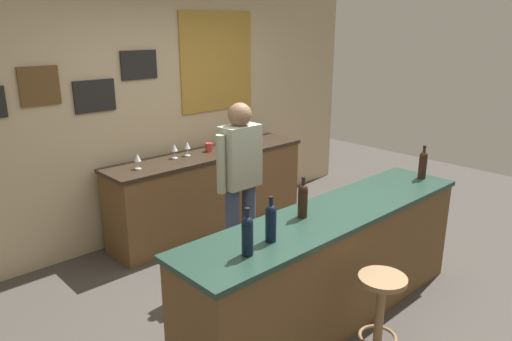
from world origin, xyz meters
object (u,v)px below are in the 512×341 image
at_px(bar_stool, 380,306).
at_px(wine_bottle_b, 271,221).
at_px(bartender, 240,178).
at_px(wine_glass_c, 187,146).
at_px(wine_glass_b, 174,148).
at_px(wine_bottle_d, 423,164).
at_px(wine_bottle_c, 303,199).
at_px(wine_glass_a, 137,158).
at_px(wine_bottle_a, 247,234).
at_px(coffee_mug, 209,147).

relative_size(bar_stool, wine_bottle_b, 2.22).
relative_size(bartender, wine_glass_c, 10.45).
bearing_deg(bartender, wine_glass_b, 89.20).
bearing_deg(wine_bottle_d, wine_bottle_c, 174.86).
height_order(wine_glass_a, wine_glass_c, same).
xyz_separation_m(wine_bottle_a, wine_glass_a, (0.46, 2.12, -0.05)).
relative_size(wine_bottle_a, coffee_mug, 2.45).
height_order(bartender, wine_bottle_a, bartender).
height_order(bartender, wine_bottle_c, bartender).
distance_m(wine_bottle_c, wine_glass_a, 1.97).
relative_size(bar_stool, wine_glass_c, 4.39).
xyz_separation_m(wine_bottle_a, wine_bottle_b, (0.24, 0.04, 0.00)).
relative_size(wine_bottle_b, wine_glass_b, 1.97).
height_order(wine_bottle_d, wine_glass_c, wine_bottle_d).
distance_m(bartender, wine_glass_b, 1.08).
distance_m(wine_bottle_a, wine_bottle_d, 2.17).
bearing_deg(wine_bottle_a, bartender, 50.46).
distance_m(wine_bottle_b, wine_bottle_c, 0.47).
relative_size(wine_glass_c, coffee_mug, 1.24).
height_order(bar_stool, wine_bottle_c, wine_bottle_c).
distance_m(wine_bottle_a, wine_glass_c, 2.46).
distance_m(wine_bottle_d, coffee_mug, 2.29).
xyz_separation_m(bar_stool, wine_bottle_a, (-0.75, 0.49, 0.60)).
bearing_deg(bartender, wine_bottle_c, -104.06).
bearing_deg(wine_glass_c, wine_bottle_a, -116.70).
bearing_deg(wine_glass_b, wine_glass_a, -170.35).
relative_size(bar_stool, wine_bottle_c, 2.22).
relative_size(wine_glass_a, coffee_mug, 1.24).
xyz_separation_m(wine_bottle_b, wine_glass_b, (0.71, 2.16, -0.05)).
bearing_deg(bar_stool, wine_glass_c, 82.49).
relative_size(bar_stool, wine_bottle_d, 2.22).
relative_size(wine_bottle_c, wine_glass_b, 1.97).
relative_size(bartender, wine_bottle_d, 5.29).
xyz_separation_m(wine_glass_c, coffee_mug, (0.29, -0.01, -0.06)).
height_order(bartender, wine_bottle_b, bartender).
bearing_deg(wine_bottle_b, bartender, 57.52).
bearing_deg(wine_glass_a, wine_bottle_b, -96.06).
relative_size(bartender, wine_bottle_a, 5.29).
relative_size(wine_bottle_c, wine_glass_c, 1.97).
distance_m(wine_bottle_b, coffee_mug, 2.44).
height_order(wine_glass_b, coffee_mug, wine_glass_b).
height_order(wine_bottle_b, wine_glass_a, wine_bottle_b).
bearing_deg(coffee_mug, bar_stool, -103.47).
bearing_deg(wine_bottle_b, coffee_mug, 61.77).
distance_m(wine_bottle_a, wine_bottle_c, 0.71).
xyz_separation_m(wine_bottle_c, wine_glass_a, (-0.23, 1.95, -0.05)).
bearing_deg(wine_bottle_b, wine_bottle_a, -170.20).
xyz_separation_m(wine_bottle_c, wine_bottle_d, (1.48, -0.13, 0.00)).
relative_size(wine_glass_b, coffee_mug, 1.24).
bearing_deg(wine_bottle_a, wine_bottle_d, 0.95).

